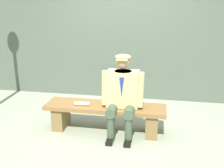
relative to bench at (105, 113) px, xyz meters
name	(u,v)px	position (x,y,z in m)	size (l,w,h in m)	color
ground_plane	(105,130)	(0.00, 0.00, -0.30)	(30.00, 30.00, 0.00)	gray
bench	(105,113)	(0.00, 0.00, 0.00)	(1.87, 0.46, 0.43)	brown
seated_man	(122,93)	(-0.28, 0.06, 0.38)	(0.64, 0.61, 1.24)	tan
rolled_magazine	(82,104)	(0.34, 0.08, 0.17)	(0.06, 0.06, 0.23)	beige
stadium_wall	(122,40)	(0.00, -1.71, 0.93)	(12.00, 0.24, 2.46)	#4C5949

